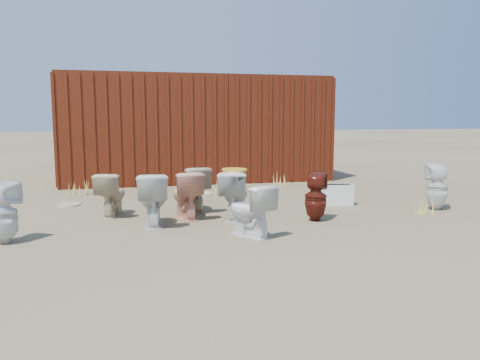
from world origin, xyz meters
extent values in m
plane|color=brown|center=(0.00, 0.00, 0.00)|extent=(100.00, 100.00, 0.00)
cube|color=#4B140C|center=(0.00, 5.20, 1.20)|extent=(6.00, 2.40, 2.40)
imported|color=silver|center=(-1.28, 0.33, 0.36)|extent=(0.43, 0.72, 0.72)
imported|color=#FCAF91|center=(-0.79, 0.70, 0.35)|extent=(0.47, 0.72, 0.69)
imported|color=white|center=(-0.15, -0.54, 0.33)|extent=(0.62, 0.74, 0.65)
imported|color=#5C190F|center=(0.98, 0.10, 0.35)|extent=(0.43, 0.43, 0.69)
imported|color=white|center=(-3.01, -0.20, 0.36)|extent=(0.44, 0.45, 0.72)
imported|color=#C4AF8F|center=(-0.61, 1.19, 0.35)|extent=(0.50, 0.75, 0.71)
imported|color=beige|center=(-1.84, 1.11, 0.33)|extent=(0.52, 0.71, 0.65)
imported|color=white|center=(-0.12, 0.46, 0.35)|extent=(0.61, 0.78, 0.71)
imported|color=white|center=(3.17, 0.42, 0.37)|extent=(0.43, 0.43, 0.73)
ellipsoid|color=gold|center=(-0.12, 0.46, 0.72)|extent=(0.36, 0.45, 0.02)
cube|color=white|center=(1.81, 1.15, 0.17)|extent=(0.52, 0.25, 0.35)
ellipsoid|color=beige|center=(-0.22, 2.79, 0.01)|extent=(0.38, 0.50, 0.02)
ellipsoid|color=tan|center=(-2.57, 2.17, 0.01)|extent=(0.44, 0.53, 0.02)
cone|color=#C4C74F|center=(-2.54, 3.17, 0.14)|extent=(0.36, 0.36, 0.29)
cone|color=#C4C74F|center=(0.17, 2.45, 0.16)|extent=(0.32, 0.32, 0.31)
cone|color=#C4C74F|center=(2.03, 2.42, 0.16)|extent=(0.36, 0.36, 0.31)
cone|color=#C4C74F|center=(-1.02, 3.50, 0.11)|extent=(0.30, 0.30, 0.22)
cone|color=#C4C74F|center=(1.57, 3.50, 0.15)|extent=(0.34, 0.34, 0.30)
cone|color=#C4C74F|center=(2.85, 0.22, 0.11)|extent=(0.28, 0.28, 0.22)
camera|label=1|loc=(-1.57, -5.99, 1.44)|focal=35.00mm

